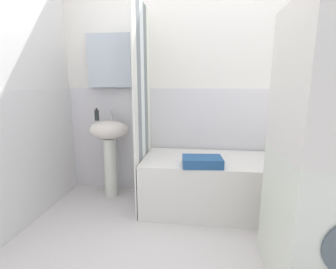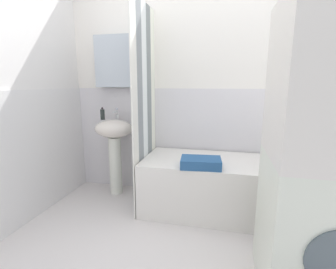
# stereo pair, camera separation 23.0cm
# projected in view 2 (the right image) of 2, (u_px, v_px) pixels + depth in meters

# --- Properties ---
(wall_back_tiled) EXTENTS (3.60, 0.18, 2.40)m
(wall_back_tiled) POSITION_uv_depth(u_px,v_px,m) (202.00, 94.00, 2.68)
(wall_back_tiled) COLOR white
(wall_back_tiled) RESTS_ON ground_plane
(wall_left_tiled) EXTENTS (0.07, 1.81, 2.40)m
(wall_left_tiled) POSITION_uv_depth(u_px,v_px,m) (18.00, 99.00, 2.14)
(wall_left_tiled) COLOR white
(wall_left_tiled) RESTS_ON ground_plane
(sink) EXTENTS (0.44, 0.34, 0.86)m
(sink) POSITION_uv_depth(u_px,v_px,m) (114.00, 140.00, 2.77)
(sink) COLOR white
(sink) RESTS_ON ground_plane
(faucet) EXTENTS (0.03, 0.12, 0.12)m
(faucet) POSITION_uv_depth(u_px,v_px,m) (116.00, 113.00, 2.79)
(faucet) COLOR silver
(faucet) RESTS_ON sink
(soap_dispenser) EXTENTS (0.05, 0.05, 0.14)m
(soap_dispenser) POSITION_uv_depth(u_px,v_px,m) (103.00, 114.00, 2.72)
(soap_dispenser) COLOR #272D2B
(soap_dispenser) RESTS_ON sink
(bathtub) EXTENTS (1.58, 0.70, 0.53)m
(bathtub) POSITION_uv_depth(u_px,v_px,m) (224.00, 186.00, 2.42)
(bathtub) COLOR white
(bathtub) RESTS_ON ground_plane
(shower_curtain) EXTENTS (0.01, 0.70, 2.00)m
(shower_curtain) POSITION_uv_depth(u_px,v_px,m) (145.00, 109.00, 2.45)
(shower_curtain) COLOR white
(shower_curtain) RESTS_ON ground_plane
(body_wash_bottle) EXTENTS (0.06, 0.06, 0.19)m
(body_wash_bottle) POSITION_uv_depth(u_px,v_px,m) (296.00, 148.00, 2.47)
(body_wash_bottle) COLOR #207E5E
(body_wash_bottle) RESTS_ON bathtub
(shampoo_bottle) EXTENTS (0.06, 0.06, 0.17)m
(shampoo_bottle) POSITION_uv_depth(u_px,v_px,m) (284.00, 149.00, 2.48)
(shampoo_bottle) COLOR white
(shampoo_bottle) RESTS_ON bathtub
(towel_folded) EXTENTS (0.37, 0.26, 0.08)m
(towel_folded) POSITION_uv_depth(u_px,v_px,m) (201.00, 163.00, 2.18)
(towel_folded) COLOR #285387
(towel_folded) RESTS_ON bathtub
(washer_dryer_stack) EXTENTS (0.59, 0.65, 1.69)m
(washer_dryer_stack) POSITION_uv_depth(u_px,v_px,m) (326.00, 160.00, 1.33)
(washer_dryer_stack) COLOR silver
(washer_dryer_stack) RESTS_ON ground_plane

